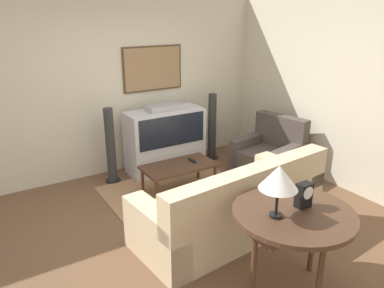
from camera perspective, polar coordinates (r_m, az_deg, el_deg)
name	(u,v)px	position (r m, az deg, el deg)	size (l,w,h in m)	color
ground_plane	(179,232)	(4.49, -2.01, -13.21)	(12.00, 12.00, 0.00)	brown
wall_back	(108,87)	(5.83, -12.71, 8.47)	(12.00, 0.10, 2.70)	beige
wall_right	(341,93)	(5.66, 21.73, 7.22)	(0.06, 12.00, 2.70)	beige
area_rug	(177,192)	(5.35, -2.32, -7.37)	(1.91, 1.50, 0.01)	#99704C
tv	(165,139)	(5.96, -4.11, 0.72)	(1.23, 0.51, 1.07)	silver
couch	(233,208)	(4.34, 6.23, -9.67)	(2.30, 1.11, 0.91)	#CCB289
armchair	(269,157)	(5.92, 11.69, -1.93)	(0.97, 1.02, 0.91)	#473D38
coffee_table	(179,168)	(5.23, -2.00, -3.64)	(1.02, 0.54, 0.41)	#472D1E
console_table	(293,218)	(3.43, 15.20, -10.87)	(1.06, 1.06, 0.81)	#472D1E
table_lamp	(279,178)	(3.11, 13.10, -5.08)	(0.32, 0.32, 0.46)	black
mantel_clock	(304,195)	(3.43, 16.67, -7.46)	(0.14, 0.10, 0.23)	black
remote	(192,160)	(5.33, 0.03, -2.53)	(0.05, 0.16, 0.02)	black
speaker_tower_left	(111,148)	(5.61, -12.29, -0.54)	(0.23, 0.23, 1.14)	black
speaker_tower_right	(212,128)	(6.40, 3.07, 2.40)	(0.23, 0.23, 1.14)	black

